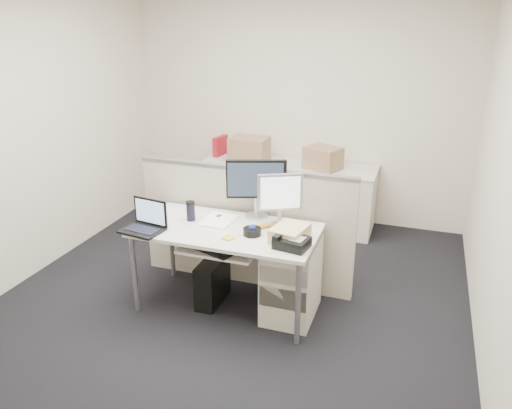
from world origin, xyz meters
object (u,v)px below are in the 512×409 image
at_px(desk, 227,236).
at_px(laptop, 141,218).
at_px(monitor_main, 256,189).
at_px(desk_phone, 292,243).

xyz_separation_m(desk, laptop, (-0.62, -0.28, 0.19)).
bearing_deg(laptop, monitor_main, 46.51).
height_order(monitor_main, laptop, monitor_main).
bearing_deg(desk, desk_phone, -15.69).
height_order(monitor_main, desk_phone, monitor_main).
bearing_deg(desk_phone, laptop, -164.93).
xyz_separation_m(laptop, desk_phone, (1.22, 0.11, -0.08)).
relative_size(desk, laptop, 4.63).
distance_m(monitor_main, desk_phone, 0.70).
distance_m(monitor_main, laptop, 0.99).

